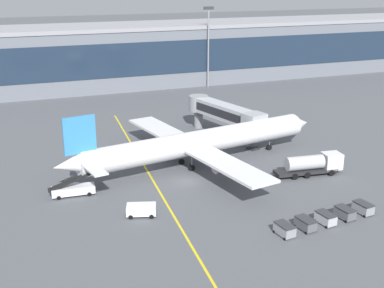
# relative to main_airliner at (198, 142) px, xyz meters

# --- Properties ---
(ground_plane) EXTENTS (700.00, 700.00, 0.00)m
(ground_plane) POSITION_rel_main_airliner_xyz_m (-3.90, -5.83, -3.97)
(ground_plane) COLOR #515459
(apron_lead_in_line) EXTENTS (7.11, 79.73, 0.01)m
(apron_lead_in_line) POSITION_rel_main_airliner_xyz_m (-8.87, -3.83, -3.97)
(apron_lead_in_line) COLOR yellow
(apron_lead_in_line) RESTS_ON ground_plane
(terminal_building) EXTENTS (203.65, 22.30, 16.82)m
(terminal_building) POSITION_rel_main_airliner_xyz_m (8.61, 68.79, 4.46)
(terminal_building) COLOR slate
(terminal_building) RESTS_ON ground_plane
(main_airliner) EXTENTS (47.43, 38.22, 11.09)m
(main_airliner) POSITION_rel_main_airliner_xyz_m (0.00, 0.00, 0.00)
(main_airliner) COLOR white
(main_airliner) RESTS_ON ground_plane
(jet_bridge) EXTENTS (8.07, 20.29, 6.68)m
(jet_bridge) POSITION_rel_main_airliner_xyz_m (10.25, 12.83, 1.00)
(jet_bridge) COLOR #B2B7BC
(jet_bridge) RESTS_ON ground_plane
(fuel_tanker) EXTENTS (11.01, 3.70, 3.25)m
(fuel_tanker) POSITION_rel_main_airliner_xyz_m (15.14, -10.38, -2.22)
(fuel_tanker) COLOR #232326
(fuel_tanker) RESTS_ON ground_plane
(pushback_tug) EXTENTS (4.33, 3.37, 1.40)m
(pushback_tug) POSITION_rel_main_airliner_xyz_m (-13.70, -14.47, -3.12)
(pushback_tug) COLOR white
(pushback_tug) RESTS_ON ground_plane
(belt_loader) EXTENTS (6.97, 2.27, 3.49)m
(belt_loader) POSITION_rel_main_airliner_xyz_m (-20.99, -4.84, -2.98)
(belt_loader) COLOR white
(belt_loader) RESTS_ON ground_plane
(baggage_cart_0) EXTENTS (1.89, 2.81, 1.48)m
(baggage_cart_0) POSITION_rel_main_airliner_xyz_m (0.70, -25.93, -3.19)
(baggage_cart_0) COLOR gray
(baggage_cart_0) RESTS_ON ground_plane
(baggage_cart_1) EXTENTS (1.89, 2.81, 1.48)m
(baggage_cart_1) POSITION_rel_main_airliner_xyz_m (3.88, -25.57, -3.19)
(baggage_cart_1) COLOR #595B60
(baggage_cart_1) RESTS_ON ground_plane
(baggage_cart_2) EXTENTS (1.89, 2.81, 1.48)m
(baggage_cart_2) POSITION_rel_main_airliner_xyz_m (7.06, -25.20, -3.19)
(baggage_cart_2) COLOR #B2B7BC
(baggage_cart_2) RESTS_ON ground_plane
(baggage_cart_3) EXTENTS (1.89, 2.81, 1.48)m
(baggage_cart_3) POSITION_rel_main_airliner_xyz_m (10.24, -24.84, -3.19)
(baggage_cart_3) COLOR #595B60
(baggage_cart_3) RESTS_ON ground_plane
(baggage_cart_4) EXTENTS (1.89, 2.81, 1.48)m
(baggage_cart_4) POSITION_rel_main_airliner_xyz_m (13.42, -24.48, -3.19)
(baggage_cart_4) COLOR gray
(baggage_cart_4) RESTS_ON ground_plane
(apron_light_mast_0) EXTENTS (2.80, 0.50, 21.87)m
(apron_light_mast_0) POSITION_rel_main_airliner_xyz_m (26.05, 56.83, 8.92)
(apron_light_mast_0) COLOR gray
(apron_light_mast_0) RESTS_ON ground_plane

